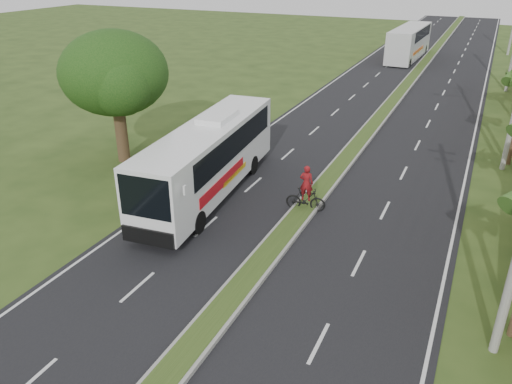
% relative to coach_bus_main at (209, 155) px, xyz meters
% --- Properties ---
extents(ground, '(180.00, 180.00, 0.00)m').
position_rel_coach_bus_main_xyz_m(ground, '(5.04, -8.15, -2.14)').
color(ground, '#2D4318').
rests_on(ground, ground).
extents(road_asphalt, '(14.00, 160.00, 0.02)m').
position_rel_coach_bus_main_xyz_m(road_asphalt, '(5.04, 11.85, -2.13)').
color(road_asphalt, black).
rests_on(road_asphalt, ground).
extents(median_strip, '(1.20, 160.00, 0.18)m').
position_rel_coach_bus_main_xyz_m(median_strip, '(5.04, 11.85, -2.04)').
color(median_strip, gray).
rests_on(median_strip, ground).
extents(lane_edge_left, '(0.12, 160.00, 0.01)m').
position_rel_coach_bus_main_xyz_m(lane_edge_left, '(-1.66, 11.85, -2.14)').
color(lane_edge_left, silver).
rests_on(lane_edge_left, ground).
extents(lane_edge_right, '(0.12, 160.00, 0.01)m').
position_rel_coach_bus_main_xyz_m(lane_edge_right, '(11.74, 11.85, -2.14)').
color(lane_edge_right, silver).
rests_on(lane_edge_right, ground).
extents(shade_tree, '(6.30, 6.00, 7.54)m').
position_rel_coach_bus_main_xyz_m(shade_tree, '(-7.07, 1.87, 2.89)').
color(shade_tree, '#473321').
rests_on(shade_tree, ground).
extents(coach_bus_main, '(3.64, 12.21, 3.89)m').
position_rel_coach_bus_main_xyz_m(coach_bus_main, '(0.00, 0.00, 0.00)').
color(coach_bus_main, white).
rests_on(coach_bus_main, ground).
extents(coach_bus_far, '(3.13, 12.50, 3.62)m').
position_rel_coach_bus_main_xyz_m(coach_bus_far, '(2.75, 42.14, -0.09)').
color(coach_bus_far, silver).
rests_on(coach_bus_far, ground).
extents(motorcyclist, '(1.96, 0.81, 2.31)m').
position_rel_coach_bus_main_xyz_m(motorcyclist, '(5.05, 0.26, -1.32)').
color(motorcyclist, black).
rests_on(motorcyclist, ground).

